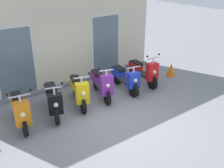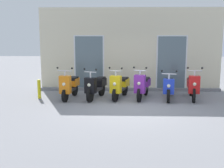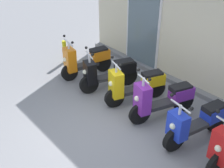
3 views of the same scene
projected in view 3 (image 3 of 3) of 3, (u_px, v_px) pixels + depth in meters
name	position (u px, v px, depth m)	size (l,w,h in m)	color
ground_plane	(102.00, 133.00, 6.02)	(40.00, 40.00, 0.00)	gray
storefront_facade	(199.00, 26.00, 6.89)	(7.52, 0.50, 3.42)	beige
scooter_orange	(85.00, 60.00, 7.94)	(0.65, 1.53, 1.24)	black
scooter_black	(109.00, 73.00, 7.33)	(0.76, 1.56, 1.20)	black
scooter_yellow	(135.00, 85.00, 6.80)	(0.77, 1.57, 1.23)	black
scooter_purple	(162.00, 99.00, 6.24)	(0.75, 1.61, 1.25)	black
scooter_blue	(197.00, 122.00, 5.62)	(0.64, 1.64, 1.14)	black
curb_bollard	(65.00, 52.00, 8.79)	(0.12, 0.12, 0.70)	yellow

